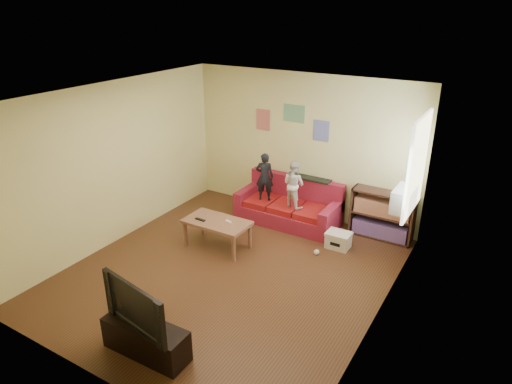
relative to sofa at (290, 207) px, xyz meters
The scene contains 17 objects.
room_shell 2.33m from the sofa, 89.44° to the right, with size 4.52×5.02×2.72m.
sofa is the anchor object (origin of this frame).
child_a 0.75m from the sofa, 159.97° to the right, with size 0.33×0.22×0.91m, color black.
child_b 0.59m from the sofa, 48.07° to the right, with size 0.42×0.33×0.87m, color silver.
coffee_table 1.63m from the sofa, 111.27° to the right, with size 1.09×0.60×0.49m.
remote 1.85m from the sofa, 117.20° to the right, with size 0.19×0.05×0.02m, color black.
game_controller 1.53m from the sofa, 104.88° to the right, with size 0.13×0.04×0.03m, color silver.
bookshelf 1.69m from the sofa, ahead, with size 1.07×0.32×0.86m.
window 2.65m from the sofa, 10.49° to the right, with size 0.04×1.08×1.48m, color white.
ac_unit 2.30m from the sofa, 11.07° to the right, with size 0.28×0.55×0.35m, color #B7B2A3.
artwork_left 1.74m from the sofa, 153.14° to the left, with size 0.30×0.01×0.40m, color #D87266.
artwork_center 1.73m from the sofa, 113.15° to the left, with size 0.42×0.01×0.32m, color #72B27F.
artwork_right 1.53m from the sofa, 48.61° to the left, with size 0.30×0.01×0.38m, color #727FCC.
file_box 1.27m from the sofa, 22.63° to the right, with size 0.40×0.31×0.28m.
tv_stand 4.00m from the sofa, 87.79° to the right, with size 1.08×0.36×0.40m, color black.
television 4.03m from the sofa, 87.79° to the right, with size 1.05×0.14×0.61m, color black.
tissue 1.33m from the sofa, 43.14° to the right, with size 0.09×0.09×0.09m, color silver.
Camera 1 is at (3.41, -4.91, 3.87)m, focal length 32.00 mm.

